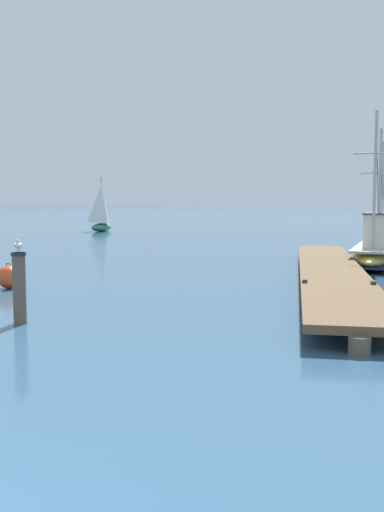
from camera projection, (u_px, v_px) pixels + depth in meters
name	position (u px, v px, depth m)	size (l,w,h in m)	color
floating_dock	(331.00, 271.00, 17.32)	(3.04, 16.44, 0.53)	brown
fishing_boat_1	(377.00, 249.00, 22.40)	(3.58, 7.95, 5.45)	gold
mooring_piling	(19.00, 286.00, 11.68)	(0.30, 0.30, 1.42)	brown
perched_seagull	(18.00, 245.00, 11.60)	(0.22, 0.37, 0.27)	gold
mooring_buoy	(9.00, 277.00, 16.28)	(0.64, 0.64, 0.71)	#E04C1E
distant_sailboat	(100.00, 208.00, 43.66)	(2.02, 3.30, 3.98)	#337556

